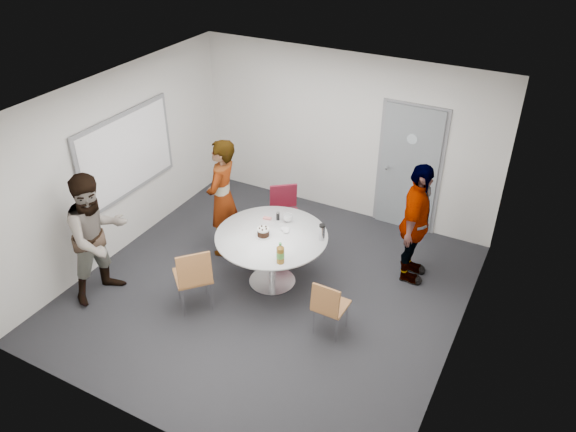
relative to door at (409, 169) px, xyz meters
The scene contains 15 objects.
floor 2.90m from the door, 113.90° to the right, with size 5.00×5.00×0.00m, color black.
ceiling 3.19m from the door, 113.90° to the right, with size 5.00×5.00×0.00m, color silver.
wall_back 1.15m from the door, behind, with size 5.00×5.00×0.00m, color silver.
wall_left 4.38m from the door, 145.41° to the right, with size 5.00×5.00×0.00m, color silver.
wall_right 2.87m from the door, 60.57° to the right, with size 5.00×5.00×0.00m, color silver.
wall_front 5.11m from the door, 102.45° to the right, with size 5.00×5.00×0.00m, color silver.
door is the anchor object (origin of this frame).
whiteboard 4.25m from the door, 147.34° to the right, with size 0.04×1.90×1.25m.
table 2.58m from the door, 116.36° to the right, with size 1.52×1.52×1.09m.
chair_near_left 3.73m from the door, 118.22° to the right, with size 0.66×0.66×0.95m.
chair_near_right 2.93m from the door, 90.70° to the right, with size 0.39×0.42×0.80m.
chair_far 2.02m from the door, 140.53° to the right, with size 0.63×0.64×0.92m.
person_main 2.91m from the door, 138.37° to the right, with size 0.66×0.44×1.82m, color #A5C6EA.
person_left 4.67m from the door, 130.78° to the right, with size 0.88×0.69×1.82m, color white.
person_right 1.37m from the door, 68.25° to the right, with size 1.04×0.43×1.78m, color black.
Camera 1 is at (3.07, -5.23, 4.99)m, focal length 35.00 mm.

